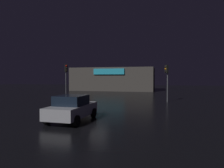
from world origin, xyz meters
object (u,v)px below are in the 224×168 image
store_building (114,79)px  car_near (72,108)px  traffic_signal_main (66,73)px  traffic_signal_opposite (167,74)px

store_building → car_near: size_ratio=4.23×
traffic_signal_main → car_near: traffic_signal_main is taller
store_building → car_near: bearing=-81.7°
traffic_signal_opposite → car_near: 13.25m
store_building → car_near: 32.55m
traffic_signal_main → car_near: (6.55, -12.37, -2.58)m
store_building → traffic_signal_main: bearing=-95.3°
traffic_signal_main → traffic_signal_opposite: bearing=-3.6°
store_building → traffic_signal_opposite: size_ratio=4.24×
traffic_signal_opposite → car_near: size_ratio=1.00×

